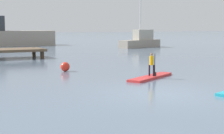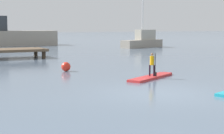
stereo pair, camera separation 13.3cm
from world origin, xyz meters
TOP-DOWN VIEW (x-y plane):
  - ground_plane at (0.00, 0.00)m, footprint 240.00×240.00m
  - paddleboard_near at (1.73, 3.13)m, footprint 3.13×2.10m
  - paddler_child_solo at (1.74, 3.12)m, footprint 0.25×0.34m
  - fishing_boat_green_midground at (13.97, 23.66)m, footprint 5.75×3.11m
  - mooring_buoy_near at (-0.82, 7.22)m, footprint 0.47×0.47m

SIDE VIEW (x-z plane):
  - ground_plane at x=0.00m, z-range 0.00..0.00m
  - paddleboard_near at x=1.73m, z-range 0.00..0.10m
  - mooring_buoy_near at x=-0.82m, z-range 0.00..0.47m
  - paddler_child_solo at x=1.74m, z-range 0.16..1.18m
  - fishing_boat_green_midground at x=13.97m, z-range -1.90..3.32m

